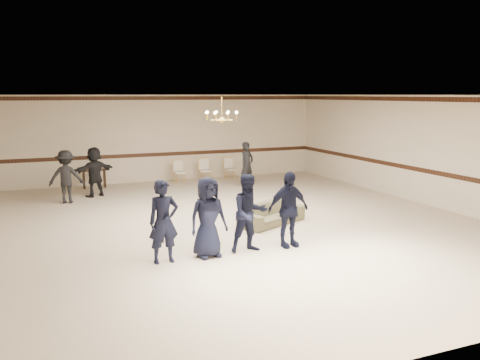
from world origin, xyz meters
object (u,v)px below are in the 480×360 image
object	(u,v)px
boy_c	(249,213)
settee	(272,213)
console_table	(94,179)
adult_mid	(95,172)
boy_b	(208,217)
banquet_chair_right	(230,169)
chandelier	(222,108)
adult_left	(66,177)
boy_d	(288,209)
banquet_chair_left	(179,172)
adult_right	(247,165)
boy_a	(164,222)
banquet_chair_mid	(205,170)

from	to	relation	value
boy_c	settee	bearing A→B (deg)	52.79
console_table	adult_mid	bearing A→B (deg)	-101.07
boy_b	banquet_chair_right	size ratio (longest dim) A/B	1.96
chandelier	settee	size ratio (longest dim) A/B	0.51
boy_c	adult_left	size ratio (longest dim) A/B	1.02
banquet_chair_right	adult_mid	bearing A→B (deg)	-166.60
adult_mid	boy_d	bearing A→B (deg)	89.80
boy_c	adult_left	distance (m)	7.16
settee	banquet_chair_left	bearing A→B (deg)	69.91
boy_d	chandelier	bearing A→B (deg)	92.22
settee	adult_left	size ratio (longest dim) A/B	1.17
boy_c	boy_d	distance (m)	0.90
adult_right	boy_a	bearing A→B (deg)	-150.29
boy_a	banquet_chair_left	distance (m)	8.89
settee	adult_left	world-z (taller)	adult_left
settee	console_table	bearing A→B (deg)	92.79
boy_a	adult_right	distance (m)	8.19
boy_a	adult_left	size ratio (longest dim) A/B	1.02
boy_b	boy_c	bearing A→B (deg)	-8.08
boy_a	banquet_chair_right	xyz separation A→B (m)	(4.71, 8.45, -0.40)
adult_mid	boy_b	bearing A→B (deg)	76.68
boy_b	settee	world-z (taller)	boy_b
boy_c	console_table	size ratio (longest dim) A/B	2.07
boy_b	settee	distance (m)	3.02
chandelier	boy_b	xyz separation A→B (m)	(-1.52, -3.24, -2.06)
adult_right	banquet_chair_mid	xyz separation A→B (m)	(-0.95, 1.72, -0.38)
boy_d	settee	distance (m)	2.00
chandelier	boy_d	bearing A→B (deg)	-85.10
adult_right	boy_d	bearing A→B (deg)	-131.84
settee	banquet_chair_mid	world-z (taller)	banquet_chair_mid
boy_b	adult_right	xyz separation A→B (m)	(3.76, 6.74, -0.02)
adult_mid	adult_left	bearing A→B (deg)	13.94
adult_right	banquet_chair_left	world-z (taller)	adult_right
adult_right	adult_mid	bearing A→B (deg)	149.92
boy_b	boy_a	bearing A→B (deg)	171.92
boy_b	banquet_chair_right	xyz separation A→B (m)	(3.81, 8.45, -0.40)
boy_a	console_table	bearing A→B (deg)	89.03
boy_d	boy_b	bearing A→B (deg)	177.32
chandelier	banquet_chair_right	bearing A→B (deg)	66.28
boy_b	adult_mid	distance (m)	7.26
chandelier	banquet_chair_left	distance (m)	5.77
banquet_chair_right	settee	bearing A→B (deg)	-103.64
banquet_chair_left	boy_d	bearing A→B (deg)	-91.57
banquet_chair_left	banquet_chair_right	bearing A→B (deg)	-1.48
boy_d	adult_left	world-z (taller)	boy_d
boy_d	console_table	xyz separation A→B (m)	(-2.99, 8.65, -0.48)
boy_c	banquet_chair_right	bearing A→B (deg)	71.34
banquet_chair_left	console_table	xyz separation A→B (m)	(-3.00, 0.20, -0.08)
banquet_chair_right	banquet_chair_mid	bearing A→B (deg)	179.06
console_table	boy_c	bearing A→B (deg)	-81.83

